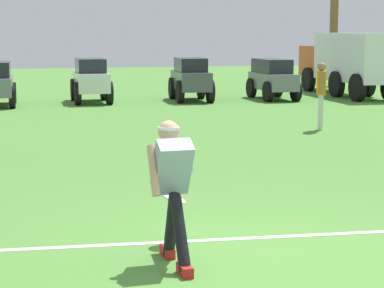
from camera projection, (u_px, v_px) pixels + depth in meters
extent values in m
plane|color=#4F8937|center=(262.00, 257.00, 7.56)|extent=(80.00, 80.00, 0.00)
cube|color=white|center=(241.00, 238.00, 8.22)|extent=(27.38, 2.03, 0.01)
cylinder|color=black|center=(171.00, 226.00, 7.38)|extent=(0.13, 0.36, 0.72)
cube|color=red|center=(167.00, 252.00, 7.57)|extent=(0.11, 0.27, 0.10)
cylinder|color=black|center=(180.00, 234.00, 7.08)|extent=(0.14, 0.45, 0.69)
cube|color=red|center=(185.00, 270.00, 6.99)|extent=(0.11, 0.27, 0.10)
cube|color=#9EA3D1|center=(172.00, 167.00, 7.26)|extent=(0.36, 0.45, 0.57)
sphere|color=tan|center=(169.00, 131.00, 7.33)|extent=(0.22, 0.22, 0.21)
cylinder|color=white|center=(169.00, 128.00, 7.32)|extent=(0.23, 0.23, 0.03)
cylinder|color=tan|center=(182.00, 174.00, 7.59)|extent=(0.11, 0.58, 0.27)
cylinder|color=tan|center=(153.00, 171.00, 7.15)|extent=(0.10, 0.29, 0.49)
cylinder|color=white|center=(174.00, 199.00, 7.99)|extent=(0.31, 0.32, 0.10)
cylinder|color=silver|center=(321.00, 113.00, 17.13)|extent=(0.14, 0.14, 0.82)
cylinder|color=silver|center=(320.00, 112.00, 17.30)|extent=(0.14, 0.14, 0.82)
cube|color=orange|center=(321.00, 83.00, 17.11)|extent=(0.31, 0.39, 0.54)
cylinder|color=#936B4C|center=(322.00, 83.00, 16.91)|extent=(0.09, 0.09, 0.52)
cylinder|color=#936B4C|center=(321.00, 82.00, 17.32)|extent=(0.09, 0.09, 0.52)
sphere|color=#936B4C|center=(322.00, 67.00, 17.06)|extent=(0.26, 0.26, 0.20)
cylinder|color=black|center=(13.00, 93.00, 23.72)|extent=(0.20, 0.67, 0.66)
cylinder|color=black|center=(12.00, 97.00, 22.10)|extent=(0.20, 0.67, 0.66)
cube|color=silver|center=(91.00, 82.00, 23.87)|extent=(1.01, 2.36, 0.60)
cube|color=#1E232B|center=(90.00, 65.00, 23.84)|extent=(0.88, 1.56, 0.44)
cylinder|color=black|center=(74.00, 90.00, 24.56)|extent=(0.19, 0.72, 0.72)
cylinder|color=black|center=(104.00, 89.00, 24.78)|extent=(0.19, 0.72, 0.72)
cylinder|color=black|center=(78.00, 93.00, 23.06)|extent=(0.19, 0.72, 0.72)
cylinder|color=black|center=(109.00, 93.00, 23.28)|extent=(0.19, 0.72, 0.72)
cube|color=#474C51|center=(191.00, 81.00, 24.45)|extent=(1.13, 2.41, 0.60)
cube|color=#1E232B|center=(191.00, 65.00, 24.42)|extent=(0.96, 1.60, 0.44)
cylinder|color=black|center=(172.00, 88.00, 25.17)|extent=(0.23, 0.73, 0.72)
cylinder|color=black|center=(201.00, 88.00, 25.34)|extent=(0.23, 0.73, 0.72)
cylinder|color=black|center=(180.00, 92.00, 23.65)|extent=(0.23, 0.73, 0.72)
cylinder|color=black|center=(210.00, 91.00, 23.83)|extent=(0.23, 0.73, 0.72)
cube|color=slate|center=(273.00, 81.00, 24.99)|extent=(0.97, 2.41, 0.55)
cube|color=#1E232B|center=(272.00, 66.00, 25.06)|extent=(0.86, 1.80, 0.46)
cylinder|color=black|center=(251.00, 88.00, 25.71)|extent=(0.18, 0.66, 0.66)
cylinder|color=black|center=(277.00, 87.00, 25.95)|extent=(0.18, 0.66, 0.66)
cylinder|color=black|center=(268.00, 92.00, 24.11)|extent=(0.18, 0.66, 0.66)
cylinder|color=black|center=(296.00, 91.00, 24.35)|extent=(0.18, 0.66, 0.66)
cube|color=#CC4C19|center=(320.00, 61.00, 28.70)|extent=(1.09, 1.72, 1.15)
cube|color=white|center=(353.00, 57.00, 25.82)|extent=(1.24, 4.22, 1.65)
cylinder|color=black|center=(308.00, 79.00, 28.34)|extent=(0.26, 0.90, 0.90)
cylinder|color=black|center=(337.00, 79.00, 28.60)|extent=(0.26, 0.90, 0.90)
cylinder|color=black|center=(337.00, 84.00, 25.83)|extent=(0.26, 0.90, 0.90)
cylinder|color=black|center=(367.00, 84.00, 26.08)|extent=(0.26, 0.90, 0.90)
cylinder|color=black|center=(357.00, 88.00, 24.24)|extent=(0.26, 0.90, 0.90)
cylinder|color=brown|center=(334.00, 23.00, 30.71)|extent=(0.34, 0.34, 5.15)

